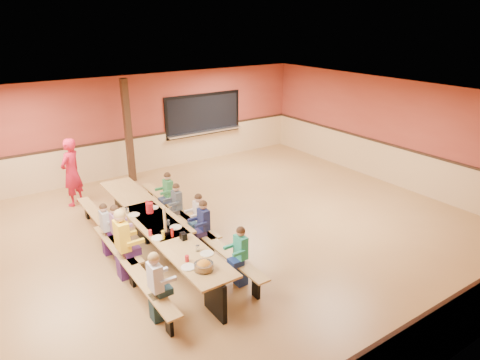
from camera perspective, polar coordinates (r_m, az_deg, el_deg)
ground at (r=9.60m, az=-3.39°, el=-7.61°), size 12.00×12.00×0.00m
room_envelope at (r=9.29m, az=-3.48°, el=-3.87°), size 12.04×10.04×3.02m
kitchen_pass_through at (r=14.36m, az=-4.89°, el=8.46°), size 2.78×0.28×1.38m
structural_post at (r=12.73m, az=-14.68°, el=6.27°), size 0.18×0.18×3.00m
cafeteria_table_main at (r=8.25m, az=-9.01°, el=-8.81°), size 1.91×3.70×0.74m
cafeteria_table_second at (r=9.72m, az=-12.85°, el=-4.29°), size 1.91×3.70×0.74m
seated_child_white_left at (r=7.06m, az=-11.14°, el=-13.87°), size 0.37×0.30×1.21m
seated_adult_yellow at (r=8.19m, az=-15.35°, el=-8.32°), size 0.44×0.36×1.36m
seated_child_grey_left at (r=9.12m, az=-17.45°, el=-6.32°), size 0.32×0.26×1.11m
seated_child_teal_right at (r=7.76m, az=0.10°, el=-10.17°), size 0.34×0.28×1.15m
seated_child_navy_right at (r=8.74m, az=-4.84°, el=-6.38°), size 0.35×0.29×1.17m
seated_child_char_right at (r=9.70m, az=-8.36°, el=-3.71°), size 0.34×0.27×1.14m
seated_child_purple_sec at (r=8.84m, az=-16.06°, el=-6.83°), size 0.35×0.29×1.17m
seated_child_green_sec at (r=10.32m, az=-9.50°, el=-2.15°), size 0.35×0.28×1.16m
seated_child_tan_sec at (r=9.11m, az=-5.47°, el=-5.27°), size 0.34×0.28×1.14m
standing_woman at (r=11.68m, az=-21.56°, el=0.98°), size 0.77×0.74×1.77m
punch_pitcher at (r=9.13m, az=-11.97°, el=-3.66°), size 0.16×0.16×0.22m
chip_bowl at (r=7.08m, az=-4.85°, el=-11.32°), size 0.32×0.32×0.15m
napkin_dispenser at (r=8.00m, az=-7.57°, el=-7.44°), size 0.10×0.14×0.13m
condiment_mustard at (r=8.06m, az=-10.21°, el=-7.23°), size 0.06×0.06×0.17m
condiment_ketchup at (r=8.11m, az=-9.02°, el=-6.94°), size 0.06×0.06×0.17m
table_paddle at (r=8.21m, az=-9.94°, el=-6.23°), size 0.16×0.16×0.56m
place_settings at (r=8.12m, az=-9.12°, el=-7.16°), size 0.65×3.30×0.11m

